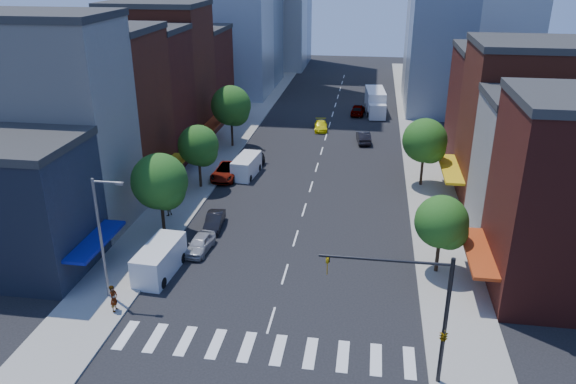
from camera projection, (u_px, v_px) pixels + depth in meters
name	position (u px, v px, depth m)	size (l,w,h in m)	color
ground	(271.00, 320.00, 37.70)	(220.00, 220.00, 0.00)	black
sidewalk_left	(232.00, 137.00, 75.85)	(5.00, 120.00, 0.15)	gray
sidewalk_right	(421.00, 145.00, 72.41)	(5.00, 120.00, 0.15)	gray
crosswalk	(263.00, 348.00, 34.96)	(19.00, 3.00, 0.01)	silver
bldg_left_0	(6.00, 209.00, 42.30)	(12.00, 8.00, 10.00)	#2B3248
bldg_left_1	(54.00, 128.00, 48.04)	(12.00, 8.00, 18.00)	#BDB7AE
bldg_left_2	(100.00, 114.00, 56.18)	(12.00, 9.00, 16.00)	#5B2115
bldg_left_3	(135.00, 99.00, 64.12)	(12.00, 8.00, 15.00)	#4F1813
bldg_left_4	(160.00, 76.00, 71.48)	(12.00, 9.00, 17.00)	#5B2115
bldg_left_5	(185.00, 77.00, 80.91)	(12.00, 10.00, 13.00)	#4F1813
bldg_right_1	(553.00, 175.00, 46.16)	(12.00, 8.00, 12.00)	#BDB7AE
bldg_right_2	(530.00, 127.00, 53.78)	(12.00, 10.00, 15.00)	#5B2115
bldg_right_3	(507.00, 111.00, 63.28)	(12.00, 10.00, 13.00)	#4F1813
traffic_signal	(435.00, 322.00, 30.62)	(7.24, 2.24, 8.00)	black
streetlight	(102.00, 231.00, 38.19)	(2.25, 0.25, 9.00)	slate
tree_left_near	(161.00, 184.00, 47.33)	(4.80, 4.80, 7.30)	black
tree_left_mid	(200.00, 147.00, 57.49)	(4.20, 4.20, 6.65)	black
tree_left_far	(232.00, 107.00, 69.99)	(5.00, 5.00, 7.75)	black
tree_right_near	(443.00, 224.00, 41.69)	(4.00, 4.00, 6.20)	black
tree_right_far	(426.00, 142.00, 57.84)	(4.60, 4.60, 7.20)	black
parked_car_front	(200.00, 244.00, 46.26)	(1.63, 4.06, 1.38)	#A3A2A7
parked_car_second	(214.00, 221.00, 50.33)	(1.41, 4.05, 1.33)	black
parked_car_third	(226.00, 172.00, 61.58)	(2.57, 5.57, 1.55)	#999999
parked_car_rear	(250.00, 163.00, 64.02)	(2.32, 5.70, 1.65)	black
cargo_van_near	(159.00, 261.00, 42.72)	(2.58, 5.70, 2.37)	silver
cargo_van_far	(246.00, 166.00, 62.16)	(2.52, 5.32, 2.19)	white
taxi	(321.00, 126.00, 78.73)	(1.78, 4.39, 1.27)	yellow
traffic_car_oncoming	(364.00, 137.00, 73.45)	(1.58, 4.54, 1.50)	black
traffic_car_far	(358.00, 110.00, 86.33)	(1.94, 4.83, 1.64)	#999999
box_truck	(375.00, 103.00, 86.80)	(3.43, 9.14, 3.60)	white
pedestrian_near	(114.00, 298.00, 38.10)	(0.72, 0.47, 1.96)	#999999
pedestrian_far	(168.00, 208.00, 52.33)	(0.75, 0.59, 1.55)	#999999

